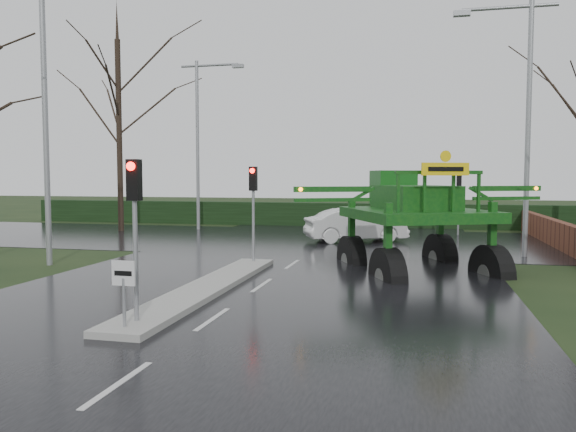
% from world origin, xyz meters
% --- Properties ---
extents(ground, '(140.00, 140.00, 0.00)m').
position_xyz_m(ground, '(0.00, 0.00, 0.00)').
color(ground, black).
rests_on(ground, ground).
extents(road_main, '(14.00, 80.00, 0.02)m').
position_xyz_m(road_main, '(0.00, 10.00, 0.00)').
color(road_main, black).
rests_on(road_main, ground).
extents(road_cross, '(80.00, 12.00, 0.02)m').
position_xyz_m(road_cross, '(0.00, 16.00, 0.01)').
color(road_cross, black).
rests_on(road_cross, ground).
extents(median_island, '(1.20, 10.00, 0.16)m').
position_xyz_m(median_island, '(-1.30, 3.00, 0.09)').
color(median_island, gray).
rests_on(median_island, ground).
extents(hedge_row, '(44.00, 0.90, 1.50)m').
position_xyz_m(hedge_row, '(0.00, 24.00, 0.75)').
color(hedge_row, black).
rests_on(hedge_row, ground).
extents(brick_wall, '(0.40, 20.00, 1.20)m').
position_xyz_m(brick_wall, '(10.50, 16.00, 0.60)').
color(brick_wall, '#592D1E').
rests_on(brick_wall, ground).
extents(keep_left_sign, '(0.50, 0.07, 1.35)m').
position_xyz_m(keep_left_sign, '(-1.30, -1.50, 1.06)').
color(keep_left_sign, gray).
rests_on(keep_left_sign, ground).
extents(traffic_signal_near, '(0.26, 0.33, 3.52)m').
position_xyz_m(traffic_signal_near, '(-1.30, -1.01, 2.59)').
color(traffic_signal_near, gray).
rests_on(traffic_signal_near, ground).
extents(traffic_signal_mid, '(0.26, 0.33, 3.52)m').
position_xyz_m(traffic_signal_mid, '(-1.30, 7.49, 2.59)').
color(traffic_signal_mid, gray).
rests_on(traffic_signal_mid, ground).
extents(traffic_signal_far, '(0.26, 0.33, 3.52)m').
position_xyz_m(traffic_signal_far, '(6.50, 20.01, 2.59)').
color(traffic_signal_far, gray).
rests_on(traffic_signal_far, ground).
extents(street_light_left_near, '(3.85, 0.30, 10.00)m').
position_xyz_m(street_light_left_near, '(-8.19, 6.00, 5.99)').
color(street_light_left_near, gray).
rests_on(street_light_left_near, ground).
extents(street_light_right, '(3.85, 0.30, 10.00)m').
position_xyz_m(street_light_right, '(8.19, 12.00, 5.99)').
color(street_light_right, gray).
rests_on(street_light_right, ground).
extents(street_light_left_far, '(3.85, 0.30, 10.00)m').
position_xyz_m(street_light_left_far, '(-8.19, 20.00, 5.99)').
color(street_light_left_far, gray).
rests_on(street_light_left_far, ground).
extents(tree_left_far, '(7.70, 7.70, 13.26)m').
position_xyz_m(tree_left_far, '(-12.50, 18.00, 7.15)').
color(tree_left_far, black).
rests_on(tree_left_far, ground).
extents(crop_sprayer, '(8.13, 6.74, 4.96)m').
position_xyz_m(crop_sprayer, '(3.40, 6.14, 2.35)').
color(crop_sprayer, black).
rests_on(crop_sprayer, ground).
extents(white_sedan, '(5.15, 3.56, 1.61)m').
position_xyz_m(white_sedan, '(1.44, 15.69, 0.00)').
color(white_sedan, silver).
rests_on(white_sedan, ground).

